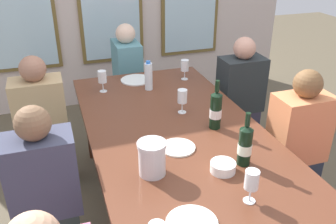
{
  "coord_description": "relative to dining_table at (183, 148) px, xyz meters",
  "views": [
    {
      "loc": [
        -0.7,
        -1.82,
        1.91
      ],
      "look_at": [
        0.0,
        0.3,
        0.79
      ],
      "focal_mm": 39.03,
      "sensor_mm": 36.0,
      "label": 1
    }
  ],
  "objects": [
    {
      "name": "dining_table",
      "position": [
        0.0,
        0.0,
        0.0
      ],
      "size": [
        1.11,
        2.46,
        0.74
      ],
      "color": "brown",
      "rests_on": "ground"
    },
    {
      "name": "white_plate_0",
      "position": [
        -0.22,
        -0.69,
        0.07
      ],
      "size": [
        0.23,
        0.23,
        0.01
      ],
      "primitive_type": "cylinder",
      "color": "white",
      "rests_on": "dining_table"
    },
    {
      "name": "white_plate_1",
      "position": [
        -0.06,
        -0.08,
        0.07
      ],
      "size": [
        0.21,
        0.21,
        0.01
      ],
      "primitive_type": "cylinder",
      "color": "white",
      "rests_on": "dining_table"
    },
    {
      "name": "white_plate_2",
      "position": [
        -0.04,
        1.05,
        0.07
      ],
      "size": [
        0.26,
        0.26,
        0.01
      ],
      "primitive_type": "cylinder",
      "color": "white",
      "rests_on": "dining_table"
    },
    {
      "name": "metal_pitcher",
      "position": [
        -0.28,
        -0.27,
        0.16
      ],
      "size": [
        0.16,
        0.16,
        0.19
      ],
      "color": "silver",
      "rests_on": "dining_table"
    },
    {
      "name": "wine_bottle_0",
      "position": [
        0.25,
        0.08,
        0.19
      ],
      "size": [
        0.08,
        0.08,
        0.33
      ],
      "color": "black",
      "rests_on": "dining_table"
    },
    {
      "name": "wine_bottle_1",
      "position": [
        0.23,
        -0.35,
        0.18
      ],
      "size": [
        0.08,
        0.08,
        0.31
      ],
      "color": "black",
      "rests_on": "dining_table"
    },
    {
      "name": "tasting_bowl_0",
      "position": [
        0.09,
        -0.38,
        0.09
      ],
      "size": [
        0.14,
        0.14,
        0.05
      ],
      "primitive_type": "cylinder",
      "color": "white",
      "rests_on": "dining_table"
    },
    {
      "name": "water_bottle",
      "position": [
        0.01,
        0.83,
        0.17
      ],
      "size": [
        0.06,
        0.06,
        0.24
      ],
      "color": "white",
      "rests_on": "dining_table"
    },
    {
      "name": "wine_glass_1",
      "position": [
        0.12,
        0.35,
        0.18
      ],
      "size": [
        0.07,
        0.07,
        0.17
      ],
      "color": "white",
      "rests_on": "dining_table"
    },
    {
      "name": "wine_glass_4",
      "position": [
        0.1,
        -0.64,
        0.18
      ],
      "size": [
        0.07,
        0.07,
        0.17
      ],
      "color": "white",
      "rests_on": "dining_table"
    },
    {
      "name": "wine_glass_5",
      "position": [
        0.37,
        0.95,
        0.18
      ],
      "size": [
        0.07,
        0.07,
        0.17
      ],
      "color": "white",
      "rests_on": "dining_table"
    },
    {
      "name": "wine_glass_6",
      "position": [
        -0.35,
        0.91,
        0.18
      ],
      "size": [
        0.07,
        0.07,
        0.17
      ],
      "color": "white",
      "rests_on": "dining_table"
    },
    {
      "name": "seated_person_0",
      "position": [
        -0.84,
        -0.03,
        -0.15
      ],
      "size": [
        0.38,
        0.24,
        1.11
      ],
      "color": "#2A3733",
      "rests_on": "ground"
    },
    {
      "name": "seated_person_1",
      "position": [
        0.84,
        -0.03,
        -0.15
      ],
      "size": [
        0.38,
        0.24,
        1.11
      ],
      "color": "#232D3A",
      "rests_on": "ground"
    },
    {
      "name": "seated_person_2",
      "position": [
        -0.84,
        0.83,
        -0.15
      ],
      "size": [
        0.38,
        0.24,
        1.11
      ],
      "color": "#21252E",
      "rests_on": "ground"
    },
    {
      "name": "seated_person_3",
      "position": [
        0.84,
        0.8,
        -0.15
      ],
      "size": [
        0.38,
        0.24,
        1.11
      ],
      "color": "#323044",
      "rests_on": "ground"
    },
    {
      "name": "seated_person_6",
      "position": [
        0.0,
        1.58,
        -0.15
      ],
      "size": [
        0.24,
        0.38,
        1.11
      ],
      "color": "#242444",
      "rests_on": "ground"
    }
  ]
}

